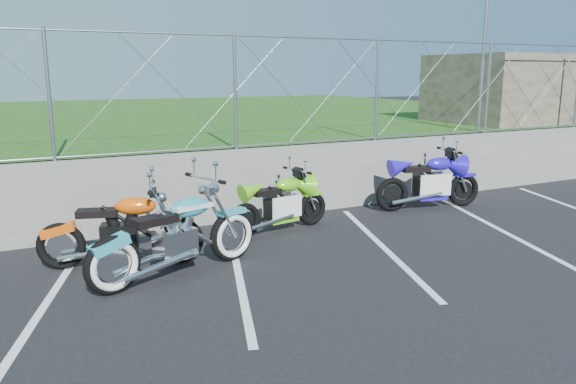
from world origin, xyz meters
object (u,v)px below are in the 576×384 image
cruiser_turquoise (179,238)px  sportbike_green (281,206)px  sportbike_blue (430,184)px  naked_orange (123,233)px

cruiser_turquoise → sportbike_green: bearing=14.4°
cruiser_turquoise → sportbike_green: size_ratio=1.26×
sportbike_blue → naked_orange: bearing=-162.4°
cruiser_turquoise → naked_orange: 0.92m
naked_orange → cruiser_turquoise: bearing=-33.7°
naked_orange → sportbike_blue: (6.02, 0.70, 0.02)m
naked_orange → sportbike_blue: sportbike_blue is taller
naked_orange → sportbike_green: bearing=29.4°
sportbike_blue → cruiser_turquoise: bearing=-154.5°
cruiser_turquoise → naked_orange: (-0.58, 0.71, -0.03)m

